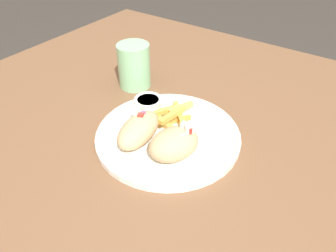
{
  "coord_description": "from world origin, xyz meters",
  "views": [
    {
      "loc": [
        -0.47,
        -0.37,
        1.21
      ],
      "look_at": [
        -0.02,
        -0.06,
        0.79
      ],
      "focal_mm": 35.0,
      "sensor_mm": 36.0,
      "label": 1
    }
  ],
  "objects": [
    {
      "name": "sauce_ramekin",
      "position": [
        0.02,
        0.03,
        0.79
      ],
      "size": [
        0.06,
        0.06,
        0.04
      ],
      "color": "white",
      "rests_on": "plate"
    },
    {
      "name": "plate",
      "position": [
        -0.02,
        -0.06,
        0.76
      ],
      "size": [
        0.31,
        0.31,
        0.02
      ],
      "color": "white",
      "rests_on": "table"
    },
    {
      "name": "fries_pile",
      "position": [
        0.02,
        -0.04,
        0.78
      ],
      "size": [
        0.12,
        0.08,
        0.04
      ],
      "color": "gold",
      "rests_on": "plate"
    },
    {
      "name": "pita_sandwich_near",
      "position": [
        -0.07,
        -0.1,
        0.79
      ],
      "size": [
        0.13,
        0.11,
        0.07
      ],
      "rotation": [
        0.0,
        0.0,
        -0.28
      ],
      "color": "tan",
      "rests_on": "plate"
    },
    {
      "name": "pita_sandwich_far",
      "position": [
        -0.07,
        -0.02,
        0.79
      ],
      "size": [
        0.13,
        0.08,
        0.06
      ],
      "rotation": [
        0.0,
        0.0,
        0.14
      ],
      "color": "tan",
      "rests_on": "plate"
    },
    {
      "name": "water_glass",
      "position": [
        0.11,
        0.15,
        0.8
      ],
      "size": [
        0.08,
        0.08,
        0.12
      ],
      "color": "#8CCC93",
      "rests_on": "table"
    },
    {
      "name": "table",
      "position": [
        0.0,
        0.0,
        0.67
      ],
      "size": [
        1.17,
        1.17,
        0.75
      ],
      "color": "brown",
      "rests_on": "ground_plane"
    }
  ]
}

